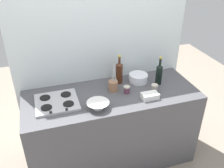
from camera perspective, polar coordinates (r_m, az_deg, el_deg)
The scene contains 12 objects.
ground_plane at distance 3.09m, azimuth -0.00°, elevation -16.54°, with size 6.00×6.00×0.00m, color gray.
counter_block at distance 2.78m, azimuth -0.00°, elevation -10.19°, with size 1.80×0.70×0.90m, color #4C4C51.
backsplash_panel at distance 2.74m, azimuth -2.41°, elevation 5.26°, with size 1.90×0.06×2.20m, color silver.
stovetop_hob at distance 2.43m, azimuth -12.73°, elevation -4.12°, with size 0.41×0.38×0.04m.
plate_stack at distance 2.73m, azimuth 6.11°, elevation 1.40°, with size 0.21×0.21×0.09m.
wine_bottle_leftmost at distance 2.68m, azimuth 10.88°, elevation 2.35°, with size 0.07×0.07×0.32m.
wine_bottle_mid_left at distance 2.66m, azimuth 1.70°, elevation 2.76°, with size 0.08×0.08×0.33m.
mixing_bowl at distance 2.29m, azimuth -3.28°, elevation -4.86°, with size 0.21×0.21×0.07m.
butter_dish at distance 2.46m, azimuth 8.81°, elevation -2.76°, with size 0.17×0.10×0.06m, color white.
utensil_crock at distance 2.55m, azimuth 0.28°, elevation -0.33°, with size 0.10×0.10×0.30m.
condiment_jar_front at distance 2.58m, azimuth 9.86°, elevation -0.91°, with size 0.07×0.07×0.08m.
condiment_jar_rear at distance 2.52m, azimuth 3.46°, elevation -1.30°, with size 0.06×0.06×0.08m.
Camera 1 is at (-0.64, -2.02, 2.26)m, focal length 39.32 mm.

